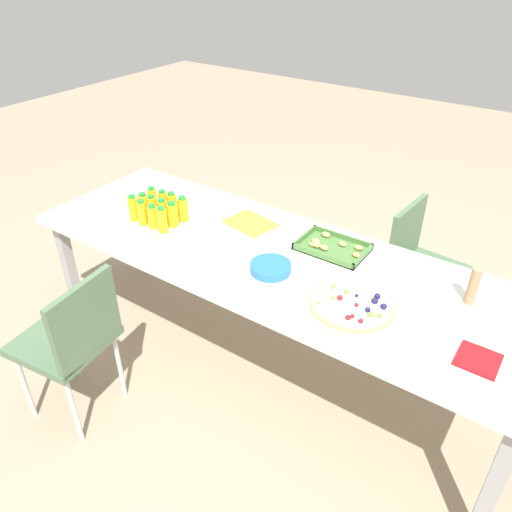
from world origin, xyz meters
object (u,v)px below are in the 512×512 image
Objects in this scene: juice_bottle_1 at (142,213)px; juice_bottle_7 at (173,215)px; chair_near_left at (72,337)px; juice_bottle_2 at (153,217)px; juice_bottle_0 at (133,208)px; napkin_stack at (478,360)px; plate_stack at (271,268)px; juice_bottle_3 at (162,220)px; juice_bottle_10 at (172,205)px; snack_tray at (332,247)px; juice_bottle_5 at (152,208)px; fruit_pizza at (353,303)px; juice_bottle_6 at (162,211)px; cardboard_tube at (473,286)px; chair_far_right at (421,262)px; juice_bottle_11 at (183,209)px; juice_bottle_4 at (143,205)px; juice_bottle_9 at (163,203)px; party_table at (271,264)px; juice_bottle_8 at (153,199)px; paper_folder at (250,223)px.

juice_bottle_7 is (0.14, 0.08, -0.00)m from juice_bottle_1.
chair_near_left is 0.74m from juice_bottle_2.
juice_bottle_0 is 0.99× the size of napkin_stack.
juice_bottle_3 is at bearing -178.77° from plate_stack.
juice_bottle_2 is 0.15m from juice_bottle_10.
juice_bottle_10 is 0.91m from snack_tray.
fruit_pizza is at bearing -3.68° from juice_bottle_5.
juice_bottle_1 is at bearing -130.34° from juice_bottle_6.
juice_bottle_2 is 1.60m from cardboard_tube.
chair_far_right and chair_near_left have the same top height.
juice_bottle_11 is at bearing 62.12° from juice_bottle_2.
juice_bottle_1 reaches higher than juice_bottle_6.
napkin_stack is at bearing -4.18° from juice_bottle_7.
juice_bottle_7 is at bearing -0.01° from juice_bottle_4.
juice_bottle_11 is (-0.00, 0.81, 0.32)m from chair_near_left.
juice_bottle_11 is at bearing 87.81° from juice_bottle_3.
juice_bottle_4 is 0.36× the size of fruit_pizza.
chair_near_left is 5.67× the size of juice_bottle_1.
juice_bottle_10 reaches higher than chair_near_left.
chair_far_right is at bearing 31.76° from juice_bottle_10.
juice_bottle_7 is 1.10m from fruit_pizza.
juice_bottle_5 reaches higher than snack_tray.
juice_bottle_11 is (0.15, 0.16, -0.00)m from juice_bottle_1.
snack_tray is at bearing 23.39° from juice_bottle_3.
juice_bottle_0 is 0.90m from plate_stack.
juice_bottle_7 reaches higher than snack_tray.
fruit_pizza is at bearing 176.17° from napkin_stack.
juice_bottle_10 reaches higher than juice_bottle_5.
snack_tray is (0.96, 0.20, -0.05)m from juice_bottle_9.
juice_bottle_3 is 0.11m from juice_bottle_6.
juice_bottle_5 is at bearing -135.94° from juice_bottle_10.
juice_bottle_6 is (-0.07, 0.08, -0.00)m from juice_bottle_3.
chair_far_right is 1.00× the size of chair_near_left.
juice_bottle_11 reaches higher than party_table.
juice_bottle_1 reaches higher than juice_bottle_8.
juice_bottle_10 is (0.16, -0.01, 0.01)m from juice_bottle_8.
juice_bottle_2 is 0.52× the size of paper_folder.
plate_stack is (0.67, 0.01, -0.05)m from juice_bottle_3.
juice_bottle_7 is 0.42m from paper_folder.
juice_bottle_4 is at bearing -161.48° from juice_bottle_11.
juice_bottle_4 reaches higher than fruit_pizza.
party_table is 19.24× the size of juice_bottle_2.
juice_bottle_0 is at bearing 173.19° from juice_bottle_1.
snack_tray is (0.89, 0.35, -0.05)m from juice_bottle_2.
napkin_stack is at bearing -1.18° from juice_bottle_1.
cardboard_tube is (0.40, 0.31, 0.07)m from fruit_pizza.
juice_bottle_9 is at bearing -168.40° from snack_tray.
juice_bottle_6 is at bearing -1.18° from chair_near_left.
juice_bottle_6 is 0.41× the size of snack_tray.
cardboard_tube is (1.64, 0.30, 0.02)m from juice_bottle_1.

